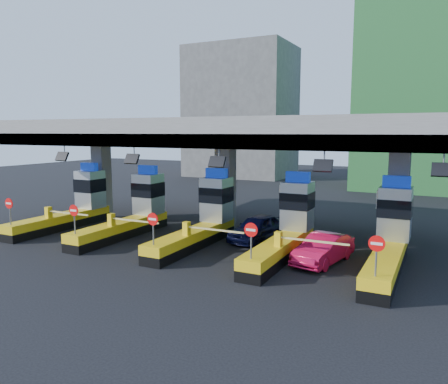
% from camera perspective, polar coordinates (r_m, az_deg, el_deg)
% --- Properties ---
extents(ground, '(120.00, 120.00, 0.00)m').
position_cam_1_polar(ground, '(25.00, -2.90, -6.72)').
color(ground, black).
rests_on(ground, ground).
extents(toll_canopy, '(28.00, 12.09, 7.00)m').
position_cam_1_polar(toll_canopy, '(26.72, 0.08, 7.53)').
color(toll_canopy, slate).
rests_on(toll_canopy, ground).
extents(toll_lane_far_left, '(4.43, 8.00, 4.16)m').
position_cam_1_polar(toll_lane_far_left, '(31.00, -18.94, -1.64)').
color(toll_lane_far_left, black).
rests_on(toll_lane_far_left, ground).
extents(toll_lane_left, '(4.43, 8.00, 4.16)m').
position_cam_1_polar(toll_lane_left, '(27.68, -11.67, -2.48)').
color(toll_lane_left, black).
rests_on(toll_lane_left, ground).
extents(toll_lane_center, '(4.43, 8.00, 4.16)m').
position_cam_1_polar(toll_lane_center, '(24.92, -2.60, -3.47)').
color(toll_lane_center, black).
rests_on(toll_lane_center, ground).
extents(toll_lane_right, '(4.43, 8.00, 4.16)m').
position_cam_1_polar(toll_lane_right, '(22.94, 8.39, -4.55)').
color(toll_lane_right, black).
rests_on(toll_lane_right, ground).
extents(toll_lane_far_right, '(4.43, 8.00, 4.16)m').
position_cam_1_polar(toll_lane_far_right, '(21.94, 20.93, -5.57)').
color(toll_lane_far_right, black).
rests_on(toll_lane_far_right, ground).
extents(bg_building_concrete, '(14.00, 10.00, 18.00)m').
position_cam_1_polar(bg_building_concrete, '(62.71, 2.27, 10.36)').
color(bg_building_concrete, '#4C4C49').
rests_on(bg_building_concrete, ground).
extents(van, '(2.53, 4.66, 1.51)m').
position_cam_1_polar(van, '(25.53, 4.41, -4.69)').
color(van, black).
rests_on(van, ground).
extents(red_car, '(2.27, 4.43, 1.39)m').
position_cam_1_polar(red_car, '(21.73, 12.86, -7.27)').
color(red_car, '#C60F3C').
rests_on(red_car, ground).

